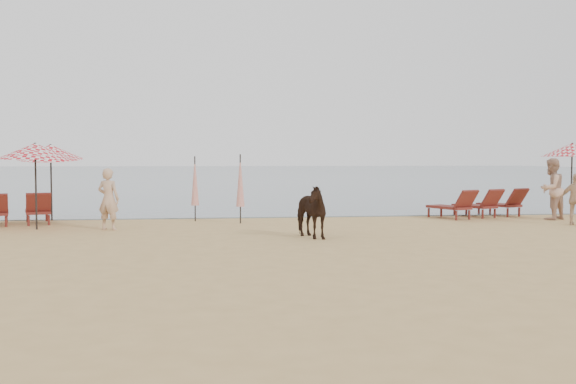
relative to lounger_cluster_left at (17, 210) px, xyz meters
name	(u,v)px	position (x,y,z in m)	size (l,w,h in m)	color
ground	(325,273)	(7.41, -8.68, -0.45)	(120.00, 120.00, 0.00)	tan
sea	(222,172)	(7.41, 71.32, -0.45)	(160.00, 140.00, 0.06)	#51606B
lounger_cluster_left	(17,210)	(0.00, 0.00, 0.00)	(2.20, 2.15, 0.64)	maroon
lounger_cluster_right	(480,204)	(14.25, 0.66, 0.00)	(3.34, 2.67, 0.64)	maroon
umbrella_open_left_a	(35,152)	(0.85, -1.25, 1.66)	(2.06, 2.06, 2.35)	black
umbrella_open_left_b	(51,152)	(0.66, 1.32, 1.67)	(1.92, 1.96, 2.45)	black
umbrella_open_right	(572,150)	(17.60, 0.95, 1.76)	(2.01, 2.01, 2.45)	black
umbrella_closed_left	(195,181)	(5.07, 0.53, 0.78)	(0.24, 0.24, 1.99)	black
umbrella_closed_right	(240,181)	(6.41, -0.29, 0.81)	(0.25, 0.25, 2.05)	black
cow	(308,211)	(7.85, -3.94, 0.20)	(0.70, 1.53, 1.29)	black
beachgoer_left	(108,199)	(2.81, -1.58, 0.39)	(0.61, 0.40, 1.66)	tan
beachgoer_right_a	(551,189)	(16.14, -0.36, 0.52)	(0.94, 0.73, 1.93)	tan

